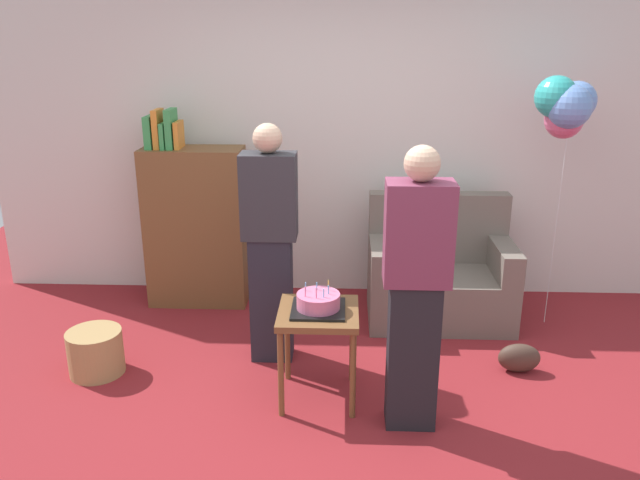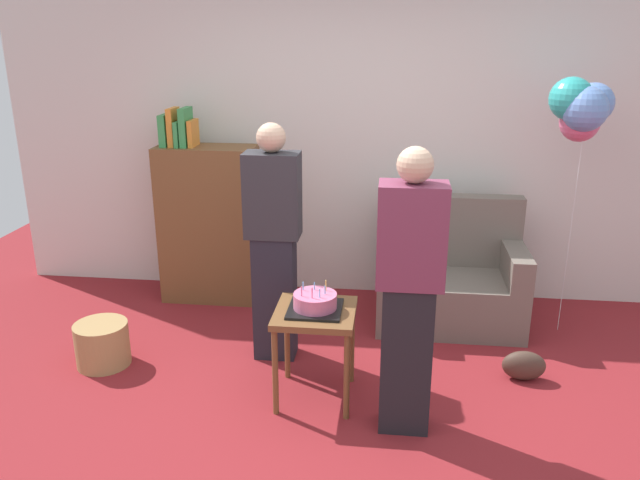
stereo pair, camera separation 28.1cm
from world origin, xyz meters
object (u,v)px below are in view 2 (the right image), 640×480
at_px(couch, 449,280).
at_px(balloon_bunch, 582,108).
at_px(birthday_cake, 315,302).
at_px(wicker_basket, 102,344).
at_px(person_blowing_candles, 274,243).
at_px(person_holding_cake, 409,293).
at_px(bookshelf, 209,221).
at_px(handbag, 524,366).
at_px(side_table, 315,324).

relative_size(couch, balloon_bunch, 0.58).
distance_m(birthday_cake, wicker_basket, 1.59).
bearing_deg(person_blowing_candles, person_holding_cake, -22.49).
relative_size(bookshelf, handbag, 5.73).
height_order(bookshelf, person_holding_cake, person_holding_cake).
xyz_separation_m(person_holding_cake, handbag, (0.79, 0.61, -0.73)).
bearing_deg(wicker_basket, person_holding_cake, -13.21).
xyz_separation_m(person_blowing_candles, balloon_bunch, (2.05, 0.65, 0.84)).
bearing_deg(birthday_cake, balloon_bunch, 34.10).
bearing_deg(person_holding_cake, birthday_cake, -32.71).
bearing_deg(bookshelf, balloon_bunch, -5.85).
relative_size(person_holding_cake, balloon_bunch, 0.87).
relative_size(couch, bookshelf, 0.69).
xyz_separation_m(couch, side_table, (-0.90, -1.22, 0.16)).
bearing_deg(handbag, balloon_bunch, 64.59).
bearing_deg(person_blowing_candles, wicker_basket, -148.76).
xyz_separation_m(birthday_cake, balloon_bunch, (1.70, 1.15, 1.03)).
distance_m(bookshelf, birthday_cake, 1.79).
bearing_deg(side_table, bookshelf, 126.59).
height_order(handbag, balloon_bunch, balloon_bunch).
bearing_deg(bookshelf, person_blowing_candles, -52.11).
xyz_separation_m(birthday_cake, wicker_basket, (-1.49, 0.23, -0.49)).
relative_size(couch, wicker_basket, 3.06).
xyz_separation_m(couch, balloon_bunch, (0.81, -0.06, 1.33)).
bearing_deg(couch, person_holding_cake, -103.65).
distance_m(birthday_cake, handbag, 1.48).
distance_m(person_blowing_candles, person_holding_cake, 1.16).
relative_size(side_table, person_holding_cake, 0.36).
height_order(wicker_basket, balloon_bunch, balloon_bunch).
relative_size(side_table, wicker_basket, 1.64).
height_order(bookshelf, birthday_cake, bookshelf).
xyz_separation_m(side_table, person_holding_cake, (0.54, -0.25, 0.33)).
bearing_deg(side_table, person_blowing_candles, 124.08).
bearing_deg(person_holding_cake, handbag, -150.65).
relative_size(person_blowing_candles, person_holding_cake, 1.00).
bearing_deg(side_table, couch, 53.58).
xyz_separation_m(bookshelf, person_holding_cake, (1.61, -1.68, 0.16)).
xyz_separation_m(couch, wicker_basket, (-2.39, -0.98, -0.19)).
height_order(bookshelf, handbag, bookshelf).
bearing_deg(person_blowing_candles, side_table, -38.07).
distance_m(side_table, handbag, 1.43).
relative_size(birthday_cake, wicker_basket, 0.89).
bearing_deg(balloon_bunch, person_blowing_candles, -162.41).
distance_m(person_holding_cake, wicker_basket, 2.20).
bearing_deg(birthday_cake, bookshelf, 126.59).
bearing_deg(birthday_cake, side_table, 0.88).
bearing_deg(bookshelf, couch, -6.46).
xyz_separation_m(bookshelf, side_table, (1.07, -1.44, -0.17)).
xyz_separation_m(couch, person_holding_cake, (-0.35, -1.46, 0.49)).
distance_m(couch, person_holding_cake, 1.58).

